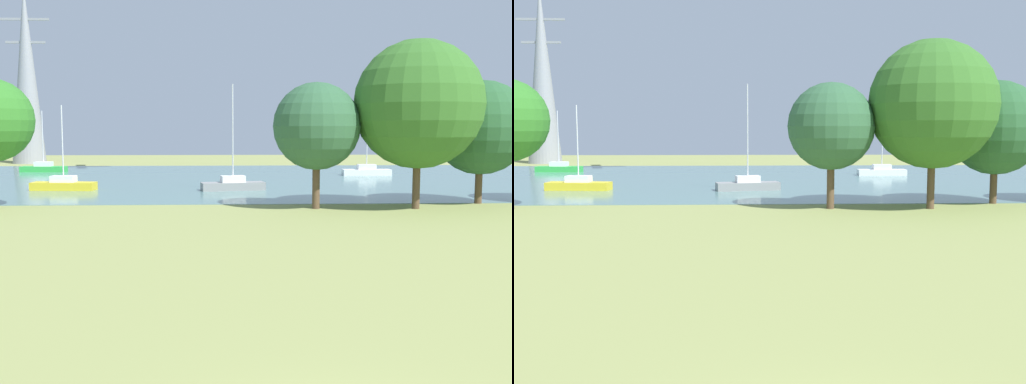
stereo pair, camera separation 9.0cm
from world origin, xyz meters
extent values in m
plane|color=#8C9351|center=(0.00, 22.00, 0.00)|extent=(160.00, 160.00, 0.00)
cube|color=slate|center=(0.00, 50.00, 0.01)|extent=(140.00, 40.00, 0.02)
cube|color=yellow|center=(-14.35, 39.45, 0.32)|extent=(4.91, 1.90, 0.60)
cube|color=white|center=(-14.35, 39.45, 0.87)|extent=(1.89, 1.25, 0.50)
cylinder|color=silver|center=(-14.35, 39.45, 3.54)|extent=(0.10, 0.10, 5.84)
cube|color=gray|center=(-1.43, 38.87, 0.32)|extent=(5.00, 2.40, 0.60)
cube|color=white|center=(-1.43, 38.87, 0.87)|extent=(1.98, 1.43, 0.50)
cylinder|color=silver|center=(-1.43, 38.87, 4.32)|extent=(0.10, 0.10, 7.41)
cube|color=white|center=(12.04, 53.20, 0.32)|extent=(4.81, 1.54, 0.60)
cube|color=white|center=(12.04, 53.20, 0.87)|extent=(1.81, 1.11, 0.50)
cylinder|color=silver|center=(12.04, 53.20, 2.90)|extent=(0.10, 0.10, 4.56)
cube|color=green|center=(-21.83, 59.55, 0.32)|extent=(4.88, 1.79, 0.60)
cube|color=white|center=(-21.83, 59.55, 0.87)|extent=(1.86, 1.21, 0.50)
cylinder|color=silver|center=(-21.83, 59.55, 3.61)|extent=(0.10, 0.10, 5.98)
cylinder|color=brown|center=(3.40, 27.87, 1.52)|extent=(0.44, 0.44, 3.05)
sphere|color=#305C3A|center=(3.40, 27.87, 4.83)|extent=(5.10, 5.10, 5.10)
cylinder|color=brown|center=(9.27, 27.63, 1.74)|extent=(0.44, 0.44, 3.48)
sphere|color=#346926|center=(9.27, 27.63, 6.10)|extent=(7.49, 7.49, 7.49)
cylinder|color=brown|center=(13.97, 29.99, 1.35)|extent=(0.44, 0.44, 2.71)
sphere|color=#285730|center=(13.97, 29.99, 4.76)|extent=(5.87, 5.87, 5.87)
cone|color=gray|center=(-28.78, 76.72, 11.95)|extent=(4.40, 4.40, 23.89)
cube|color=gray|center=(-28.78, 76.72, 19.11)|extent=(6.40, 0.30, 0.30)
cube|color=gray|center=(-28.78, 76.72, 16.11)|extent=(5.20, 0.30, 0.30)
camera|label=1|loc=(-1.64, -7.90, 4.70)|focal=43.23mm
camera|label=2|loc=(-1.55, -7.91, 4.70)|focal=43.23mm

